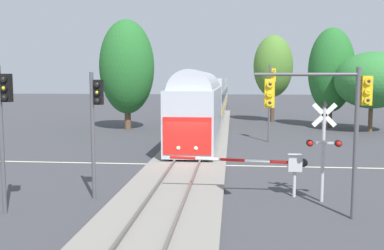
{
  "coord_description": "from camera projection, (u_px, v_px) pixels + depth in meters",
  "views": [
    {
      "loc": [
        2.54,
        -24.15,
        4.93
      ],
      "look_at": [
        0.0,
        2.73,
        2.0
      ],
      "focal_mm": 40.27,
      "sensor_mm": 36.0,
      "label": 1
    }
  ],
  "objects": [
    {
      "name": "ground_plane",
      "position": [
        188.0,
        165.0,
        24.67
      ],
      "size": [
        220.0,
        220.0,
        0.0
      ],
      "primitive_type": "plane",
      "color": "#3D3D42"
    },
    {
      "name": "road_centre_stripe",
      "position": [
        188.0,
        165.0,
        24.67
      ],
      "size": [
        44.0,
        0.2,
        0.01
      ],
      "color": "beige",
      "rests_on": "ground"
    },
    {
      "name": "railway_track",
      "position": [
        188.0,
        163.0,
        24.66
      ],
      "size": [
        4.4,
        80.0,
        0.32
      ],
      "color": "gray",
      "rests_on": "ground"
    },
    {
      "name": "commuter_train",
      "position": [
        212.0,
        96.0,
        53.06
      ],
      "size": [
        3.04,
        62.21,
        5.16
      ],
      "color": "#B2B7C1",
      "rests_on": "railway_track"
    },
    {
      "name": "crossing_gate_near",
      "position": [
        279.0,
        163.0,
        17.91
      ],
      "size": [
        5.77,
        0.4,
        1.8
      ],
      "color": "#B7B7BC",
      "rests_on": "ground"
    },
    {
      "name": "crossing_signal_mast",
      "position": [
        324.0,
        140.0,
        17.01
      ],
      "size": [
        1.36,
        0.44,
        4.08
      ],
      "color": "#B2B2B7",
      "rests_on": "ground"
    },
    {
      "name": "traffic_signal_median",
      "position": [
        95.0,
        115.0,
        17.31
      ],
      "size": [
        0.53,
        0.38,
        5.18
      ],
      "color": "#4C4C51",
      "rests_on": "ground"
    },
    {
      "name": "traffic_signal_near_left",
      "position": [
        4.0,
        115.0,
        15.35
      ],
      "size": [
        0.53,
        0.38,
        5.39
      ],
      "color": "#4C4C51",
      "rests_on": "ground"
    },
    {
      "name": "traffic_signal_near_right",
      "position": [
        328.0,
        106.0,
        14.79
      ],
      "size": [
        3.96,
        0.38,
        5.32
      ],
      "color": "#4C4C51",
      "rests_on": "ground"
    },
    {
      "name": "traffic_signal_far_side",
      "position": [
        271.0,
        91.0,
        33.1
      ],
      "size": [
        0.53,
        0.38,
        5.98
      ],
      "color": "#4C4C51",
      "rests_on": "ground"
    },
    {
      "name": "elm_centre_background",
      "position": [
        273.0,
        66.0,
        48.46
      ],
      "size": [
        4.4,
        4.4,
        9.77
      ],
      "color": "#4C3828",
      "rests_on": "ground"
    },
    {
      "name": "oak_far_right",
      "position": [
        331.0,
        70.0,
        42.75
      ],
      "size": [
        4.51,
        4.51,
        9.93
      ],
      "color": "#4C3828",
      "rests_on": "ground"
    },
    {
      "name": "maple_right_background",
      "position": [
        372.0,
        80.0,
        39.46
      ],
      "size": [
        6.73,
        6.73,
        7.37
      ],
      "color": "brown",
      "rests_on": "ground"
    },
    {
      "name": "oak_behind_train",
      "position": [
        127.0,
        67.0,
        41.29
      ],
      "size": [
        5.24,
        5.24,
        10.52
      ],
      "color": "brown",
      "rests_on": "ground"
    }
  ]
}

